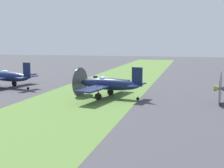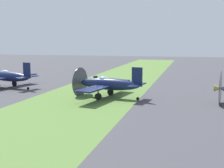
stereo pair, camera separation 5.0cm
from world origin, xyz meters
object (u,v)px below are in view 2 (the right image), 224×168
at_px(fuel_drum, 95,79).
at_px(airplane_lead, 7,76).
at_px(runway_marker_cone, 82,82).
at_px(airplane_wingman, 107,84).

bearing_deg(fuel_drum, airplane_lead, 130.24).
xyz_separation_m(airplane_lead, fuel_drum, (7.69, -9.09, -0.98)).
bearing_deg(runway_marker_cone, fuel_drum, -38.66).
bearing_deg(airplane_lead, fuel_drum, -36.97).
relative_size(airplane_wingman, runway_marker_cone, 22.05).
bearing_deg(airplane_lead, airplane_wingman, -90.70).
height_order(fuel_drum, runway_marker_cone, fuel_drum).
relative_size(airplane_wingman, fuel_drum, 10.78).
bearing_deg(runway_marker_cone, airplane_lead, 127.75).
bearing_deg(airplane_wingman, runway_marker_cone, 44.02).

